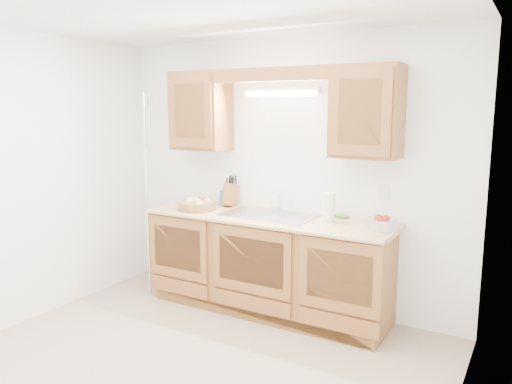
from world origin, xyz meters
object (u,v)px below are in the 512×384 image
Objects in this scene: paper_towel at (328,207)px; apple_bowl at (382,223)px; knife_block at (230,195)px; fruit_basket at (197,204)px.

paper_towel is 0.49m from apple_bowl.
apple_bowl is (1.57, -0.21, -0.06)m from knife_block.
knife_block is at bearing 58.77° from fruit_basket.
knife_block is 1.10× the size of apple_bowl.
paper_towel reaches higher than fruit_basket.
paper_towel is 1.03× the size of apple_bowl.
paper_towel reaches higher than apple_bowl.
paper_towel is at bearing 172.61° from apple_bowl.
knife_block is 1.10m from paper_towel.
fruit_basket is 1.75m from apple_bowl.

